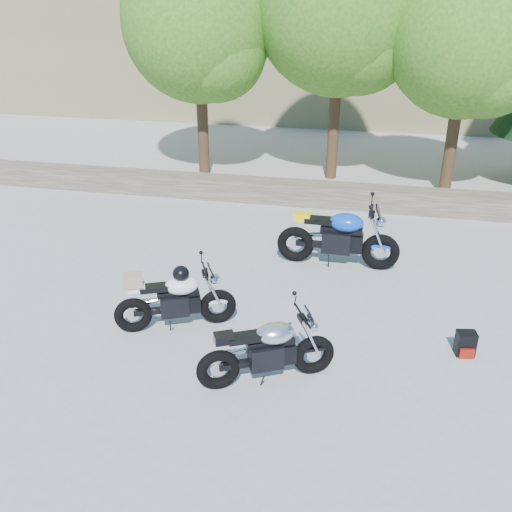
{
  "coord_description": "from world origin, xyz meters",
  "views": [
    {
      "loc": [
        1.84,
        -6.79,
        4.56
      ],
      "look_at": [
        0.2,
        1.0,
        0.75
      ],
      "focal_mm": 40.0,
      "sensor_mm": 36.0,
      "label": 1
    }
  ],
  "objects_px": {
    "white_bike": "(175,298)",
    "backpack": "(466,344)",
    "blue_bike": "(339,238)",
    "silver_bike": "(268,351)"
  },
  "relations": [
    {
      "from": "blue_bike",
      "to": "backpack",
      "type": "height_order",
      "value": "blue_bike"
    },
    {
      "from": "silver_bike",
      "to": "white_bike",
      "type": "height_order",
      "value": "white_bike"
    },
    {
      "from": "white_bike",
      "to": "blue_bike",
      "type": "relative_size",
      "value": 0.77
    },
    {
      "from": "silver_bike",
      "to": "backpack",
      "type": "bearing_deg",
      "value": -2.8
    },
    {
      "from": "blue_bike",
      "to": "backpack",
      "type": "relative_size",
      "value": 6.28
    },
    {
      "from": "white_bike",
      "to": "backpack",
      "type": "relative_size",
      "value": 4.86
    },
    {
      "from": "white_bike",
      "to": "backpack",
      "type": "height_order",
      "value": "white_bike"
    },
    {
      "from": "white_bike",
      "to": "backpack",
      "type": "bearing_deg",
      "value": -21.39
    },
    {
      "from": "silver_bike",
      "to": "white_bike",
      "type": "relative_size",
      "value": 0.99
    },
    {
      "from": "silver_bike",
      "to": "white_bike",
      "type": "xyz_separation_m",
      "value": [
        -1.55,
        0.95,
        0.04
      ]
    }
  ]
}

